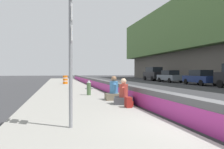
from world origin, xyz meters
name	(u,v)px	position (x,y,z in m)	size (l,w,h in m)	color
ground_plane	(202,133)	(0.00, 0.00, 0.00)	(160.00, 160.00, 0.00)	#353538
sidewalk_strip	(96,139)	(0.00, 2.65, 0.07)	(80.00, 4.40, 0.14)	gray
jersey_barrier	(202,116)	(0.00, 0.00, 0.42)	(76.00, 0.45, 0.85)	#545456
route_sign_post	(71,43)	(0.80, 3.13, 2.23)	(0.44, 0.09, 3.60)	gray
fire_hydrant	(89,87)	(7.89, 1.67, 0.59)	(0.26, 0.46, 0.88)	#47663D
seated_person_foreground	(124,96)	(4.07, 0.73, 0.48)	(0.89, 0.96, 1.10)	#424247
seated_person_middle	(114,92)	(5.53, 0.77, 0.51)	(0.77, 0.88, 1.17)	#706651
backpack	(129,102)	(3.22, 0.80, 0.33)	(0.32, 0.28, 0.40)	maroon
construction_barrel	(65,80)	(19.62, 2.64, 0.62)	(0.54, 0.54, 0.95)	orange
parked_car_fourth	(200,77)	(16.12, -12.17, 0.86)	(4.56, 2.06, 1.71)	navy
parked_car_midline	(170,76)	(22.70, -12.12, 0.86)	(4.52, 1.99, 1.71)	slate
parked_car_far	(154,74)	(28.23, -12.25, 1.18)	(4.84, 2.14, 2.28)	black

